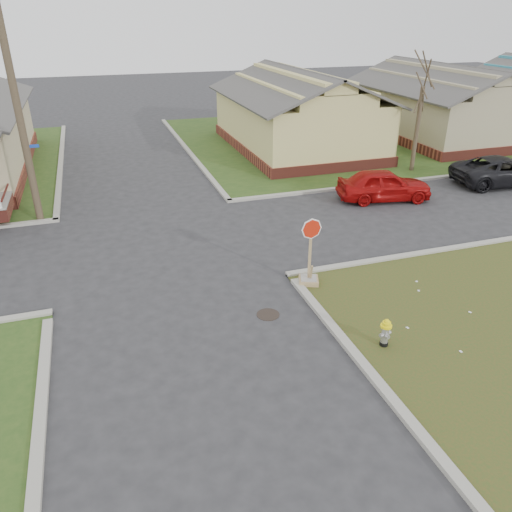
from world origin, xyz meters
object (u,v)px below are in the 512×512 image
object	(u,v)px
fire_hydrant	(385,331)
dark_pickup	(503,171)
stop_sign	(309,269)
red_sedan	(384,185)
utility_pole	(16,101)

from	to	relation	value
fire_hydrant	dark_pickup	world-z (taller)	dark_pickup
dark_pickup	stop_sign	bearing A→B (deg)	121.60
stop_sign	red_sedan	distance (m)	8.64
utility_pole	fire_hydrant	size ratio (longest dim) A/B	11.69
fire_hydrant	utility_pole	bearing A→B (deg)	115.00
dark_pickup	utility_pole	bearing A→B (deg)	90.56
utility_pole	dark_pickup	bearing A→B (deg)	-5.38
red_sedan	dark_pickup	bearing A→B (deg)	-77.23
utility_pole	fire_hydrant	distance (m)	15.15
red_sedan	utility_pole	bearing A→B (deg)	92.68
stop_sign	dark_pickup	world-z (taller)	stop_sign
fire_hydrant	red_sedan	world-z (taller)	red_sedan
fire_hydrant	red_sedan	size ratio (longest dim) A/B	0.19
stop_sign	dark_pickup	xyz separation A→B (m)	(12.85, 6.17, 0.16)
fire_hydrant	stop_sign	world-z (taller)	stop_sign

